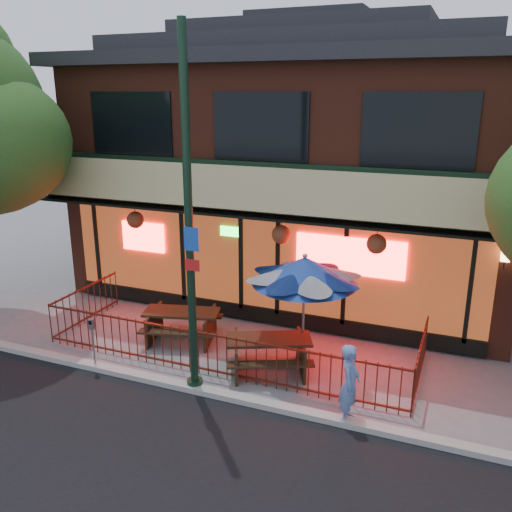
# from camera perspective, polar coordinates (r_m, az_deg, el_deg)

# --- Properties ---
(ground) EXTENTS (80.00, 80.00, 0.00)m
(ground) POSITION_cam_1_polar(r_m,az_deg,el_deg) (11.73, -5.49, -12.77)
(ground) COLOR gray
(ground) RESTS_ON ground
(curb) EXTENTS (80.00, 0.25, 0.12)m
(curb) POSITION_cam_1_polar(r_m,az_deg,el_deg) (11.32, -6.69, -13.64)
(curb) COLOR #999993
(curb) RESTS_ON ground
(restaurant_building) EXTENTS (12.96, 9.49, 8.05)m
(restaurant_building) POSITION_cam_1_polar(r_m,az_deg,el_deg) (16.89, 5.44, 11.16)
(restaurant_building) COLOR maroon
(restaurant_building) RESTS_ON ground
(patio_fence) EXTENTS (8.44, 2.62, 1.00)m
(patio_fence) POSITION_cam_1_polar(r_m,az_deg,el_deg) (11.83, -4.45, -9.01)
(patio_fence) COLOR #4F1A11
(patio_fence) RESTS_ON ground
(street_light) EXTENTS (0.43, 0.32, 7.00)m
(street_light) POSITION_cam_1_polar(r_m,az_deg,el_deg) (10.20, -7.01, 1.76)
(street_light) COLOR black
(street_light) RESTS_ON ground
(picnic_table_left) EXTENTS (2.07, 1.78, 0.76)m
(picnic_table_left) POSITION_cam_1_polar(r_m,az_deg,el_deg) (13.26, -7.82, -6.79)
(picnic_table_left) COLOR #302111
(picnic_table_left) RESTS_ON ground
(picnic_table_right) EXTENTS (2.21, 2.00, 0.77)m
(picnic_table_right) POSITION_cam_1_polar(r_m,az_deg,el_deg) (11.77, 1.36, -9.79)
(picnic_table_right) COLOR #301E10
(picnic_table_right) RESTS_ON ground
(patio_umbrella) EXTENTS (2.24, 2.24, 2.56)m
(patio_umbrella) POSITION_cam_1_polar(r_m,az_deg,el_deg) (11.46, 5.14, -1.52)
(patio_umbrella) COLOR gray
(patio_umbrella) RESTS_ON ground
(pedestrian) EXTENTS (0.39, 0.57, 1.52)m
(pedestrian) POSITION_cam_1_polar(r_m,az_deg,el_deg) (10.14, 9.84, -13.12)
(pedestrian) COLOR #5D7CBA
(pedestrian) RESTS_ON ground
(parking_meter_near) EXTENTS (0.12, 0.11, 1.17)m
(parking_meter_near) POSITION_cam_1_polar(r_m,az_deg,el_deg) (12.23, -16.83, -8.00)
(parking_meter_near) COLOR gray
(parking_meter_near) RESTS_ON ground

